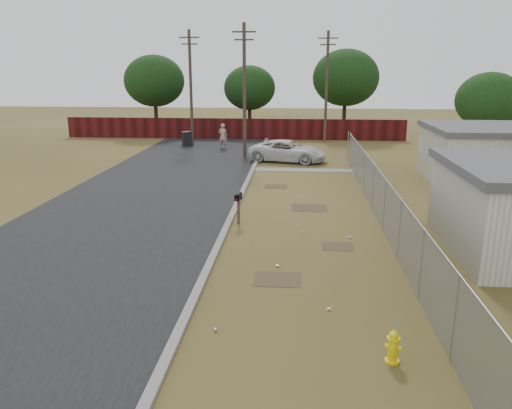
# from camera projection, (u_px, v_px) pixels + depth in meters

# --- Properties ---
(ground) EXTENTS (120.00, 120.00, 0.00)m
(ground) POSITION_uv_depth(u_px,v_px,m) (303.00, 228.00, 19.64)
(ground) COLOR brown
(ground) RESTS_ON ground
(street) EXTENTS (15.10, 60.00, 0.12)m
(street) POSITION_uv_depth(u_px,v_px,m) (181.00, 180.00, 27.91)
(street) COLOR black
(street) RESTS_ON ground
(chainlink_fence) EXTENTS (0.10, 27.06, 2.02)m
(chainlink_fence) POSITION_uv_depth(u_px,v_px,m) (381.00, 204.00, 20.16)
(chainlink_fence) COLOR gray
(chainlink_fence) RESTS_ON ground
(privacy_fence) EXTENTS (30.00, 0.12, 1.80)m
(privacy_fence) POSITION_uv_depth(u_px,v_px,m) (233.00, 129.00, 43.90)
(privacy_fence) COLOR #4D1014
(privacy_fence) RESTS_ON ground
(utility_poles) EXTENTS (12.60, 8.24, 9.00)m
(utility_poles) POSITION_uv_depth(u_px,v_px,m) (255.00, 86.00, 38.54)
(utility_poles) COLOR #483C30
(utility_poles) RESTS_ON ground
(horizon_trees) EXTENTS (33.32, 31.94, 7.78)m
(horizon_trees) POSITION_uv_depth(u_px,v_px,m) (313.00, 86.00, 40.97)
(horizon_trees) COLOR #332117
(horizon_trees) RESTS_ON ground
(fire_hydrant) EXTENTS (0.38, 0.38, 0.77)m
(fire_hydrant) POSITION_uv_depth(u_px,v_px,m) (393.00, 347.00, 10.63)
(fire_hydrant) COLOR yellow
(fire_hydrant) RESTS_ON ground
(mailbox) EXTENTS (0.27, 0.56, 1.29)m
(mailbox) POSITION_uv_depth(u_px,v_px,m) (238.00, 199.00, 19.96)
(mailbox) COLOR brown
(mailbox) RESTS_ON ground
(pickup_truck) EXTENTS (5.52, 3.49, 1.42)m
(pickup_truck) POSITION_uv_depth(u_px,v_px,m) (288.00, 151.00, 33.42)
(pickup_truck) COLOR silver
(pickup_truck) RESTS_ON ground
(pedestrian) EXTENTS (0.80, 0.62, 1.93)m
(pedestrian) POSITION_uv_depth(u_px,v_px,m) (223.00, 136.00, 38.70)
(pedestrian) COLOR tan
(pedestrian) RESTS_ON ground
(trash_bin) EXTENTS (1.00, 0.98, 1.15)m
(trash_bin) POSITION_uv_depth(u_px,v_px,m) (187.00, 139.00, 40.05)
(trash_bin) COLOR black
(trash_bin) RESTS_ON ground
(scattered_litter) EXTENTS (3.97, 13.02, 0.07)m
(scattered_litter) POSITION_uv_depth(u_px,v_px,m) (300.00, 251.00, 17.07)
(scattered_litter) COLOR white
(scattered_litter) RESTS_ON ground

